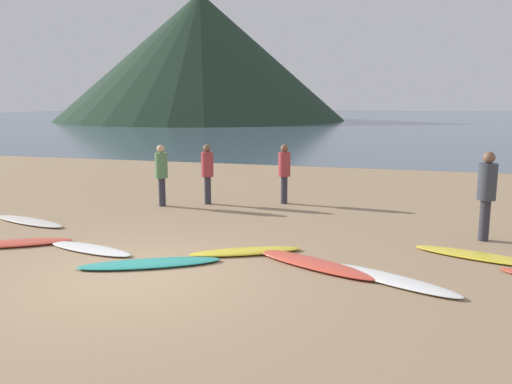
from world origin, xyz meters
name	(u,v)px	position (x,y,z in m)	size (l,w,h in m)	color
ground_plane	(281,185)	(0.00, 10.00, -0.10)	(120.00, 120.00, 0.20)	#997C5B
ocean_water	(380,120)	(0.00, 64.34, 0.00)	(140.00, 100.00, 0.01)	#475B6B
headland_hill	(201,57)	(-21.52, 56.75, 7.71)	(35.71, 35.71, 15.42)	#1E3323
surfboard_1	(29,221)	(-4.03, 2.68, 0.04)	(2.18, 0.48, 0.08)	silver
surfboard_2	(13,243)	(-3.06, 1.02, 0.04)	(2.16, 0.53, 0.09)	#D84C38
surfboard_3	(90,249)	(-1.46, 1.12, 0.04)	(1.93, 0.48, 0.07)	white
surfboard_4	(150,263)	(0.02, 0.61, 0.04)	(2.36, 0.54, 0.08)	teal
surfboard_5	(246,251)	(1.35, 1.72, 0.04)	(2.03, 0.46, 0.09)	yellow
surfboard_6	(314,264)	(2.66, 1.33, 0.05)	(2.45, 0.53, 0.10)	#D84C38
surfboard_7	(391,279)	(3.92, 0.90, 0.04)	(2.26, 0.48, 0.08)	white
surfboard_8	(480,256)	(5.37, 2.60, 0.04)	(2.29, 0.54, 0.07)	yellow
person_0	(284,169)	(0.95, 6.46, 0.92)	(0.32, 0.32, 1.57)	#2D2D38
person_1	(161,170)	(-2.00, 5.26, 0.93)	(0.32, 0.32, 1.58)	#2D2D38
person_2	(207,169)	(-0.97, 5.85, 0.93)	(0.32, 0.32, 1.58)	#2D2D38
person_3	(487,189)	(5.56, 3.89, 1.03)	(0.35, 0.35, 1.75)	#2D2D38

